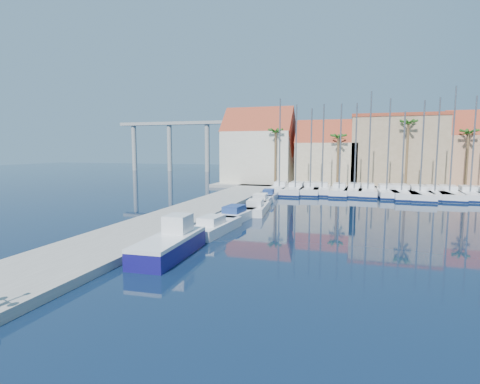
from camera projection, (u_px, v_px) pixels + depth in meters
The scene contains 31 objects.
ground at pixel (231, 267), 20.63m from camera, with size 260.00×260.00×0.00m, color black.
quay_west at pixel (186, 214), 36.02m from camera, with size 6.00×77.00×0.50m, color gray.
shore_north at pixel (375, 186), 63.40m from camera, with size 54.00×16.00×0.50m, color gray.
fishing_boat at pixel (171, 243), 22.87m from camera, with size 2.46×6.75×2.34m.
motorboat_west_0 at pixel (214, 226), 29.13m from camera, with size 2.53×6.57×1.40m.
motorboat_west_1 at pixel (237, 214), 34.52m from camera, with size 2.73×6.80×1.40m.
motorboat_west_2 at pixel (256, 208), 38.43m from camera, with size 2.76×6.72×1.40m.
motorboat_west_3 at pixel (261, 201), 43.55m from camera, with size 2.48×6.44×1.40m.
motorboat_west_4 at pixel (269, 196), 48.31m from camera, with size 2.26×5.76×1.40m.
sailboat_0 at pixel (280, 188), 56.24m from camera, with size 2.74×9.16×13.77m.
sailboat_1 at pixel (296, 189), 55.25m from camera, with size 3.28×10.86×12.81m.
sailboat_2 at pixel (310, 189), 55.02m from camera, with size 3.11×10.12×12.23m.
sailboat_3 at pixel (322, 190), 54.60m from camera, with size 2.70×8.73×12.81m.
sailboat_4 at pixel (339, 191), 53.38m from camera, with size 2.52×9.18×12.74m.
sailboat_5 at pixel (354, 190), 53.43m from camera, with size 3.01×9.10×12.81m.
sailboat_6 at pixel (368, 191), 52.77m from camera, with size 2.86×9.45×14.28m.
sailboat_7 at pixel (386, 192), 51.60m from camera, with size 2.83×9.33×13.22m.
sailboat_8 at pixel (400, 193), 51.22m from camera, with size 3.76×11.98×11.42m.
sailboat_9 at pixel (419, 194), 49.89m from camera, with size 3.42×11.14×12.75m.
sailboat_10 at pixel (433, 193), 50.10m from camera, with size 3.32×9.68×13.15m.
sailboat_11 at pixel (449, 194), 49.76m from camera, with size 3.75×10.92×14.50m.
sailboat_12 at pixel (469, 194), 49.30m from camera, with size 3.29×10.19×13.23m.
building_0 at pixel (259, 149), 67.46m from camera, with size 12.30×9.00×13.50m.
building_1 at pixel (327, 156), 64.16m from camera, with size 10.30×8.00×11.00m.
building_2 at pixel (396, 150), 61.86m from camera, with size 14.20×10.20×11.50m.
building_3 at pixel (480, 153), 57.52m from camera, with size 10.30×8.00×12.00m.
palm_0 at pixel (276, 133), 61.26m from camera, with size 2.60×2.60×10.15m.
palm_1 at pixel (338, 139), 58.51m from camera, with size 2.60×2.60×9.15m.
palm_2 at pixel (408, 125), 55.43m from camera, with size 2.60×2.60×11.15m.
palm_3 at pixel (469, 134), 53.30m from camera, with size 2.60×2.60×9.65m.
viaduct at pixel (191, 136), 108.65m from camera, with size 48.00×2.20×14.45m.
Camera 1 is at (6.25, -19.02, 6.50)m, focal length 28.00 mm.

